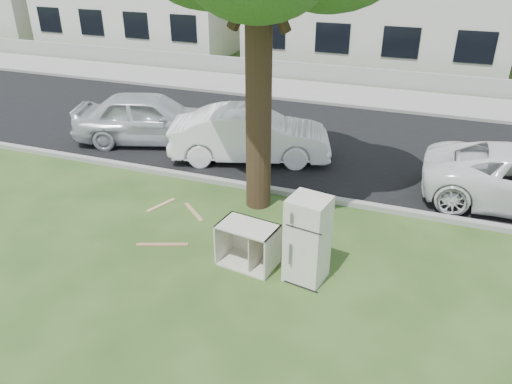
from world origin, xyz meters
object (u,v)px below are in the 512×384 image
(cabinet, at_px, (248,245))
(car_left, at_px, (150,118))
(fridge, at_px, (307,240))
(car_center, at_px, (250,135))

(cabinet, height_order, car_left, car_left)
(fridge, xyz_separation_m, car_left, (-5.91, 4.77, -0.06))
(car_center, distance_m, car_left, 3.14)
(car_center, bearing_deg, fridge, -166.32)
(fridge, distance_m, cabinet, 1.17)
(car_center, bearing_deg, car_left, 68.88)
(fridge, relative_size, car_center, 0.38)
(fridge, bearing_deg, car_left, 151.36)
(cabinet, bearing_deg, car_left, 144.09)
(car_center, relative_size, car_left, 0.98)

